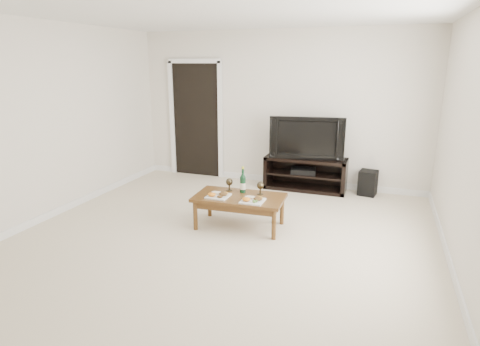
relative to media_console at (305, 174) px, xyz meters
name	(u,v)px	position (x,y,z in m)	size (l,w,h in m)	color
floor	(216,246)	(-0.55, -2.50, -0.28)	(5.50, 5.50, 0.00)	beige
back_wall	(279,109)	(-0.55, 0.27, 1.02)	(5.00, 0.04, 2.60)	silver
ceiling	(212,4)	(-0.55, -2.50, 2.35)	(5.00, 5.50, 0.04)	white
doorway	(196,121)	(-2.10, 0.24, 0.75)	(0.90, 0.02, 2.05)	black
media_console	(305,174)	(0.00, 0.00, 0.00)	(1.34, 0.45, 0.55)	black
television	(307,137)	(0.00, 0.00, 0.62)	(1.19, 0.16, 0.69)	black
av_receiver	(303,171)	(-0.03, -0.01, 0.05)	(0.40, 0.30, 0.08)	black
subwoofer	(368,183)	(1.00, 0.06, -0.07)	(0.27, 0.27, 0.40)	black
coffee_table	(239,211)	(-0.49, -1.87, -0.07)	(1.14, 0.62, 0.42)	brown
plate_left	(218,194)	(-0.74, -1.99, 0.18)	(0.27, 0.27, 0.07)	white
plate_right	(253,199)	(-0.27, -2.01, 0.18)	(0.27, 0.27, 0.07)	white
wine_bottle	(243,180)	(-0.50, -1.71, 0.32)	(0.07, 0.07, 0.35)	#0D321B
goblet_left	(229,184)	(-0.70, -1.70, 0.23)	(0.09, 0.09, 0.17)	#3A3120
goblet_right	(260,188)	(-0.26, -1.71, 0.23)	(0.09, 0.09, 0.17)	#3A3120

